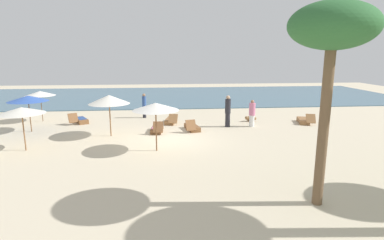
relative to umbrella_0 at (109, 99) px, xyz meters
name	(u,v)px	position (x,y,z in m)	size (l,w,h in m)	color
ground_plane	(172,140)	(3.35, -1.08, -2.04)	(60.00, 60.00, 0.00)	beige
ocean_water	(167,96)	(3.35, 15.92, -2.01)	(48.00, 16.00, 0.06)	#476B7F
umbrella_0	(109,99)	(0.00, 0.00, 0.00)	(2.22, 2.22, 2.28)	brown
umbrella_1	(40,93)	(-5.18, 4.27, -0.15)	(1.93, 1.93, 2.04)	brown
umbrella_2	(21,111)	(-3.58, -2.30, -0.13)	(2.09, 2.09, 2.06)	brown
umbrella_3	(156,107)	(2.57, -2.93, 0.06)	(2.14, 2.14, 2.27)	brown
umbrella_4	(28,98)	(-4.78, 1.39, -0.08)	(2.22, 2.22, 2.12)	brown
lounger_0	(304,121)	(12.07, 2.11, -1.87)	(0.99, 1.77, 0.70)	olive
lounger_1	(192,127)	(4.60, 0.89, -1.86)	(0.91, 1.71, 0.75)	brown
lounger_2	(80,120)	(-2.54, 3.57, -1.86)	(1.30, 1.73, 0.73)	brown
lounger_3	(157,129)	(2.53, 0.63, -1.86)	(0.76, 1.69, 0.74)	brown
lounger_4	(171,121)	(3.39, 2.91, -1.87)	(0.90, 1.76, 0.70)	olive
person_0	(252,113)	(8.38, 1.46, -1.20)	(0.40, 0.40, 1.68)	white
person_1	(144,105)	(1.57, 4.81, -1.15)	(0.39, 0.39, 1.73)	#26262D
person_2	(228,111)	(6.88, 1.56, -1.04)	(0.49, 0.49, 1.96)	#26262D
palm_2	(332,31)	(7.54, -8.66, 3.04)	(2.41, 2.41, 5.89)	brown
dog	(250,119)	(8.72, 2.94, -1.84)	(0.84, 0.51, 0.38)	olive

